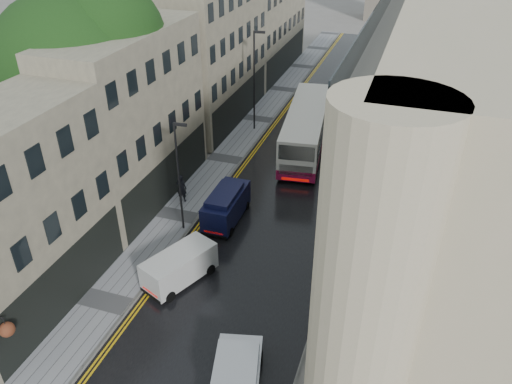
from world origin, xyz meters
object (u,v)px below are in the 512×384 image
Objects in this scene: pedestrian at (182,188)px; lamp_post_far at (254,82)px; cream_bus at (284,146)px; white_van at (149,273)px; tree_near at (78,98)px; white_lorry at (357,97)px; lamp_post_near at (179,179)px; tree_far at (177,54)px; navy_van at (205,215)px.

pedestrian is 0.23× the size of lamp_post_far.
cream_bus reaches higher than white_van.
lamp_post_far is (6.97, 13.60, -2.65)m from tree_near.
cream_bus is 15.50m from white_van.
white_lorry is 2.00× the size of white_van.
lamp_post_near reaches higher than white_lorry.
white_van is 21.20m from lamp_post_far.
white_lorry is at bearing 98.58° from white_van.
lamp_post_far reaches higher than white_van.
tree_far is 17.78m from navy_van.
cream_bus is 1.52× the size of white_lorry.
tree_far reaches higher than white_lorry.
cream_bus is 11.42m from white_lorry.
white_van is (8.20, -7.30, -6.01)m from tree_near.
white_lorry is 4.14× the size of pedestrian.
white_lorry is 1.83× the size of navy_van.
tree_far is 6.97m from lamp_post_far.
lamp_post_near is at bearing -167.72° from navy_van.
white_lorry is 1.15× the size of lamp_post_near.
pedestrian is at bearing 8.19° from tree_near.
cream_bus is 1.75× the size of lamp_post_near.
navy_van is at bearing -10.68° from tree_near.
white_van is (7.90, -20.30, -5.30)m from tree_far.
pedestrian is 13.14m from lamp_post_far.
tree_far is at bearing -158.08° from white_lorry.
white_van is 0.92× the size of navy_van.
navy_van is 15.73m from lamp_post_far.
lamp_post_near is at bearing 119.73° from white_van.
cream_bus is at bearing -25.11° from tree_far.
lamp_post_near reaches higher than cream_bus.
white_lorry is at bearing 67.13° from lamp_post_near.
lamp_post_far is at bearing 96.84° from navy_van.
navy_van is (8.64, -14.69, -5.09)m from tree_far.
white_lorry is (14.67, 5.67, -4.09)m from tree_far.
tree_far reaches higher than lamp_post_near.
tree_near is 24.41m from white_lorry.
white_lorry is 26.86m from white_van.
lamp_post_near is (7.59, -1.99, -3.32)m from tree_near.
white_lorry reaches higher than white_van.
pedestrian is at bearing 113.37° from lamp_post_near.
lamp_post_far is at bearing 116.56° from white_van.
pedestrian is at bearing 136.81° from navy_van.
lamp_post_near reaches higher than white_van.
tree_near is 14.67m from cream_bus.
lamp_post_near is (-0.61, 5.31, 2.70)m from white_van.
navy_van is (8.94, -1.69, -5.80)m from tree_near.
white_lorry is 21.99m from lamp_post_near.
pedestrian is at bearing 127.24° from white_van.
navy_van is at bearing -59.53° from tree_far.
tree_near is at bearing 7.19° from pedestrian.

